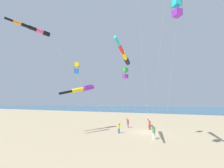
{
  "coord_description": "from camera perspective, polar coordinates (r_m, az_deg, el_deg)",
  "views": [
    {
      "loc": [
        -23.37,
        -5.72,
        4.49
      ],
      "look_at": [
        -7.03,
        2.76,
        7.06
      ],
      "focal_mm": 22.72,
      "sensor_mm": 36.0,
      "label": 1
    }
  ],
  "objects": [
    {
      "name": "ground_plane",
      "position": [
        24.47,
        14.17,
        -18.29
      ],
      "size": [
        600.0,
        600.0,
        0.0
      ],
      "primitive_type": "plane",
      "color": "tan"
    },
    {
      "name": "ocean_water_strip",
      "position": [
        188.51,
        26.0,
        -8.52
      ],
      "size": [
        240.0,
        600.0,
        0.01
      ],
      "primitive_type": "cube",
      "color": "#285B7A",
      "rests_on": "ground_plane"
    },
    {
      "name": "person_adult_flyer",
      "position": [
        27.86,
        6.39,
        -15.2
      ],
      "size": [
        0.56,
        0.62,
        1.75
      ],
      "color": "#8E6B9E",
      "rests_on": "ground_plane"
    },
    {
      "name": "person_child_green_jacket",
      "position": [
        19.68,
        16.45,
        -17.77
      ],
      "size": [
        0.67,
        0.67,
        1.89
      ],
      "color": "silver",
      "rests_on": "ground_plane"
    },
    {
      "name": "person_child_grey_jacket",
      "position": [
        22.82,
        2.76,
        -17.01
      ],
      "size": [
        0.5,
        0.57,
        1.64
      ],
      "color": "#335199",
      "rests_on": "ground_plane"
    },
    {
      "name": "person_bystander_far",
      "position": [
        26.65,
        14.85,
        -15.19
      ],
      "size": [
        0.66,
        0.66,
        1.87
      ],
      "color": "#B72833",
      "rests_on": "ground_plane"
    },
    {
      "name": "kite_windsock_white_trailing",
      "position": [
        17.12,
        5.08,
        11.08
      ],
      "size": [
        13.76,
        5.81,
        10.42
      ],
      "color": "black",
      "rests_on": "ground_plane"
    },
    {
      "name": "kite_box_rainbow_low_near",
      "position": [
        24.63,
        5.39,
        4.35
      ],
      "size": [
        3.84,
        2.33,
        10.61
      ],
      "color": "green",
      "rests_on": "ground_plane"
    },
    {
      "name": "kite_box_teal_far_right",
      "position": [
        24.68,
        -14.08,
        6.23
      ],
      "size": [
        11.3,
        5.75,
        11.35
      ],
      "color": "yellow",
      "rests_on": "ground_plane"
    },
    {
      "name": "kite_windsock_blue_topmost",
      "position": [
        21.86,
        -28.55,
        18.74
      ],
      "size": [
        10.76,
        9.12,
        14.31
      ],
      "color": "black",
      "rests_on": "ground_plane"
    },
    {
      "name": "kite_box_purple_drifting",
      "position": [
        15.12,
        24.65,
        25.95
      ],
      "size": [
        11.3,
        3.45,
        13.54
      ],
      "color": "#1EB7C6",
      "rests_on": "ground_plane"
    },
    {
      "name": "kite_windsock_magenta_far_left",
      "position": [
        24.61,
        -11.78,
        -1.96
      ],
      "size": [
        10.87,
        7.25,
        7.93
      ],
      "color": "purple",
      "rests_on": "ground_plane"
    }
  ]
}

